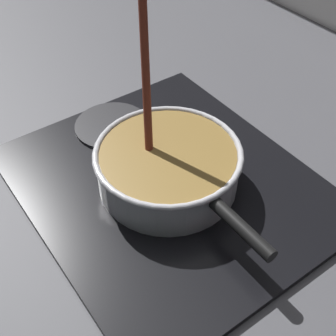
{
  "coord_description": "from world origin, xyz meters",
  "views": [
    {
      "loc": [
        0.57,
        -0.28,
        0.61
      ],
      "look_at": [
        0.09,
        0.05,
        0.05
      ],
      "focal_mm": 48.89,
      "sensor_mm": 36.0,
      "label": 1
    }
  ],
  "objects": [
    {
      "name": "hob_plate",
      "position": [
        0.09,
        0.05,
        0.01
      ],
      "size": [
        0.56,
        0.48,
        0.01
      ],
      "primitive_type": "cube",
      "color": "black",
      "rests_on": "ground"
    },
    {
      "name": "spare_burner",
      "position": [
        -0.11,
        0.05,
        0.01
      ],
      "size": [
        0.15,
        0.15,
        0.01
      ],
      "primitive_type": "cylinder",
      "color": "#262628",
      "rests_on": "hob_plate"
    },
    {
      "name": "cooking_pan",
      "position": [
        0.1,
        0.05,
        0.05
      ],
      "size": [
        0.38,
        0.26,
        0.33
      ],
      "color": "silver",
      "rests_on": "hob_plate"
    },
    {
      "name": "burner_ring",
      "position": [
        0.09,
        0.05,
        0.02
      ],
      "size": [
        0.19,
        0.19,
        0.01
      ],
      "primitive_type": "torus",
      "color": "#592D0C",
      "rests_on": "hob_plate"
    },
    {
      "name": "ground",
      "position": [
        0.0,
        0.0,
        -0.02
      ],
      "size": [
        2.4,
        1.6,
        0.04
      ],
      "primitive_type": "cube",
      "color": "#4C4C51"
    }
  ]
}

